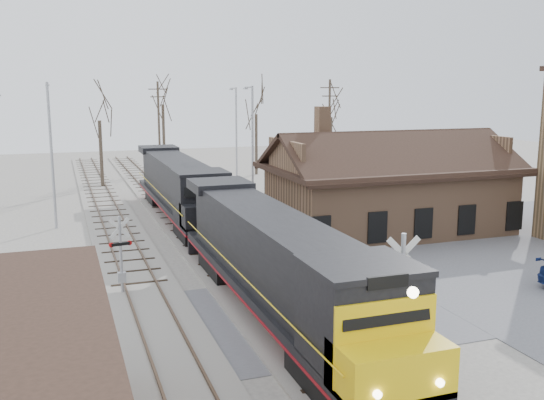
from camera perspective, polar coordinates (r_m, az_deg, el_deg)
The scene contains 18 objects.
ground at distance 24.43m, azimuth 0.24°, elevation -11.14°, with size 140.00×140.00×0.00m, color #A8A398.
road at distance 24.43m, azimuth 0.24°, elevation -11.11°, with size 60.00×9.00×0.03m, color #5B5B60.
track_main at distance 38.24m, azimuth -7.35°, elevation -3.14°, with size 3.40×90.00×0.24m.
track_siding at distance 37.60m, azimuth -14.08°, elevation -3.61°, with size 3.40×90.00×0.24m.
depot at distance 39.30m, azimuth 10.88°, elevation 0.61°, with size 15.20×9.31×7.90m.
locomotive_lead at distance 23.17m, azimuth 0.73°, elevation -6.37°, with size 2.93×19.62×4.35m.
locomotive_trailing at distance 41.97m, azimuth -8.67°, elevation 1.13°, with size 2.93×19.62×4.12m.
crossbuck_near at distance 20.31m, azimuth 12.05°, elevation -9.70°, with size 1.28×0.34×4.48m.
crossbuck_far at distance 27.48m, azimuth -14.03°, elevation -5.26°, with size 1.01×0.27×3.55m.
streetlight_a at distance 41.40m, azimuth -20.06°, elevation 4.62°, with size 0.25×2.04×9.41m.
streetlight_b at distance 45.55m, azimuth -1.89°, elevation 5.58°, with size 0.25×2.04×9.20m.
streetlight_c at distance 57.83m, azimuth -3.41°, elevation 6.56°, with size 0.25×2.04×9.12m.
utility_pole_b at distance 65.85m, azimuth -10.59°, elevation 6.87°, with size 2.00×0.24×9.75m.
utility_pole_c at distance 59.97m, azimuth 5.40°, elevation 6.74°, with size 2.00×0.24×9.89m.
tree_b at distance 57.49m, azimuth -15.99°, elevation 8.20°, with size 4.10×4.10×10.05m.
tree_c at distance 67.81m, azimuth -10.28°, elevation 9.86°, with size 4.87×4.87×11.93m.
tree_d at distance 64.04m, azimuth -1.51°, elevation 9.01°, with size 4.25×4.25×10.40m.
tree_e at distance 66.68m, azimuth 5.61°, elevation 8.60°, with size 3.96×3.96×9.71m.
Camera 1 is at (-7.65, -21.39, 8.98)m, focal length 40.00 mm.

